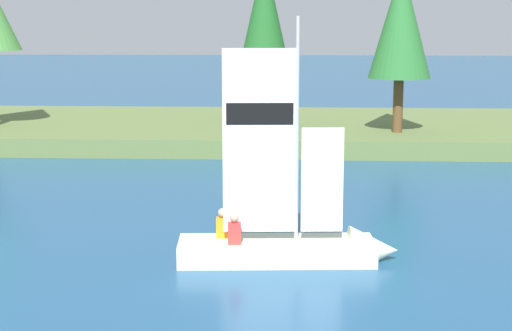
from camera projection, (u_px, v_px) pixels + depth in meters
shore_bank at (255, 129)px, 35.55m from camera, size 80.00×11.09×0.71m
shoreline_tree_centre at (264, 13)px, 34.04m from camera, size 2.18×2.18×7.10m
shoreline_tree_midright at (401, 22)px, 31.48m from camera, size 2.45×2.45×6.55m
sailboat at (306, 243)px, 17.72m from camera, size 4.88×1.52×5.62m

